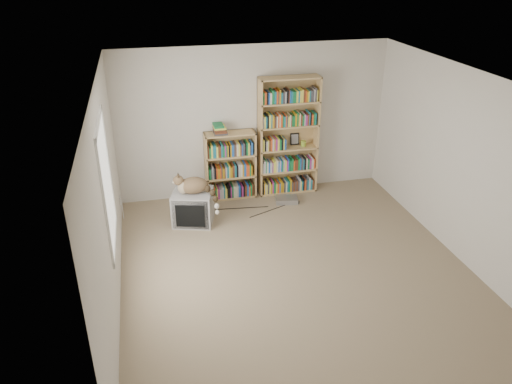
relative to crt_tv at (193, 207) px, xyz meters
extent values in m
cube|color=gray|center=(1.16, -1.61, -0.25)|extent=(4.50, 5.00, 0.01)
cube|color=silver|center=(1.16, 0.89, 1.00)|extent=(4.50, 0.02, 2.50)
cube|color=silver|center=(1.16, -4.11, 1.00)|extent=(4.50, 0.02, 2.50)
cube|color=silver|center=(-1.09, -1.61, 1.00)|extent=(0.02, 5.00, 2.50)
cube|color=silver|center=(3.41, -1.61, 1.00)|extent=(0.02, 5.00, 2.50)
cube|color=white|center=(1.16, -1.61, 2.25)|extent=(4.50, 5.00, 0.02)
cube|color=white|center=(-1.08, -1.41, 1.15)|extent=(0.02, 1.22, 1.52)
cube|color=#AAAAAD|center=(0.00, -0.01, 0.00)|extent=(0.71, 0.67, 0.51)
cube|color=black|center=(-0.07, -0.25, 0.00)|extent=(0.53, 0.18, 0.47)
cube|color=black|center=(-0.07, -0.27, -0.01)|extent=(0.42, 0.13, 0.36)
cube|color=black|center=(0.03, 0.11, -0.01)|extent=(0.42, 0.38, 0.31)
ellipsoid|color=#352315|center=(0.02, -0.03, 0.38)|extent=(0.45, 0.30, 0.25)
ellipsoid|color=#352315|center=(0.14, -0.03, 0.37)|extent=(0.21, 0.23, 0.18)
ellipsoid|color=tan|center=(-0.13, -0.04, 0.37)|extent=(0.18, 0.18, 0.20)
ellipsoid|color=#352315|center=(-0.20, -0.03, 0.48)|extent=(0.16, 0.15, 0.15)
sphere|color=beige|center=(-0.26, -0.03, 0.46)|extent=(0.06, 0.06, 0.06)
cone|color=black|center=(-0.19, -0.07, 0.55)|extent=(0.06, 0.07, 0.08)
cone|color=black|center=(-0.19, 0.02, 0.55)|extent=(0.06, 0.07, 0.08)
cube|color=tan|center=(1.23, 0.73, 0.74)|extent=(0.02, 0.30, 1.99)
cube|color=tan|center=(2.20, 0.73, 0.74)|extent=(0.02, 0.30, 1.99)
cube|color=tan|center=(1.71, 0.87, 0.74)|extent=(1.00, 0.03, 1.99)
cube|color=tan|center=(1.71, 0.73, 1.73)|extent=(1.00, 0.30, 0.02)
cube|color=tan|center=(1.71, 0.73, -0.24)|extent=(1.00, 0.30, 0.03)
cube|color=tan|center=(1.71, 0.73, 0.15)|extent=(1.00, 0.30, 0.03)
cube|color=tan|center=(1.71, 0.73, 0.55)|extent=(1.00, 0.30, 0.02)
cube|color=tan|center=(1.71, 0.73, 0.94)|extent=(1.00, 0.30, 0.02)
cube|color=tan|center=(1.71, 0.73, 1.33)|extent=(1.00, 0.30, 0.02)
cube|color=#D94D1C|center=(1.71, 0.73, -0.13)|extent=(0.92, 0.24, 0.19)
cube|color=blue|center=(1.71, 0.73, 0.26)|extent=(0.92, 0.24, 0.19)
cube|color=#136D38|center=(1.71, 0.73, 0.65)|extent=(0.92, 0.24, 0.19)
cube|color=beige|center=(1.71, 0.73, 1.05)|extent=(0.92, 0.24, 0.19)
cube|color=black|center=(1.71, 0.73, 1.44)|extent=(0.92, 0.24, 0.19)
cube|color=tan|center=(0.32, 0.73, 0.32)|extent=(0.02, 0.30, 1.14)
cube|color=tan|center=(1.13, 0.73, 0.32)|extent=(0.03, 0.30, 1.14)
cube|color=tan|center=(0.72, 0.87, 0.32)|extent=(0.83, 0.03, 1.14)
cube|color=tan|center=(0.72, 0.73, 0.88)|extent=(0.83, 0.30, 0.02)
cube|color=tan|center=(0.72, 0.73, -0.24)|extent=(0.83, 0.30, 0.03)
cube|color=tan|center=(0.72, 0.73, 0.13)|extent=(0.83, 0.30, 0.03)
cube|color=tan|center=(0.72, 0.73, 0.50)|extent=(0.83, 0.30, 0.02)
cube|color=#D94D1C|center=(0.72, 0.73, -0.13)|extent=(0.75, 0.24, 0.19)
cube|color=blue|center=(0.72, 0.73, 0.24)|extent=(0.75, 0.24, 0.19)
cube|color=#136D38|center=(0.72, 0.73, 0.61)|extent=(0.75, 0.24, 0.19)
cube|color=#D94D1C|center=(0.56, 0.75, 0.97)|extent=(0.22, 0.28, 0.15)
cylinder|color=#8FB533|center=(1.98, 0.73, 0.61)|extent=(0.08, 0.08, 0.09)
cube|color=black|center=(1.86, 0.83, 0.66)|extent=(0.15, 0.05, 0.20)
cube|color=#9FA0A4|center=(1.59, 0.32, -0.21)|extent=(0.40, 0.32, 0.08)
cube|color=silver|center=(-1.08, 0.34, 0.07)|extent=(0.01, 0.08, 0.13)
camera|label=1|loc=(-0.60, -6.80, 3.55)|focal=35.00mm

